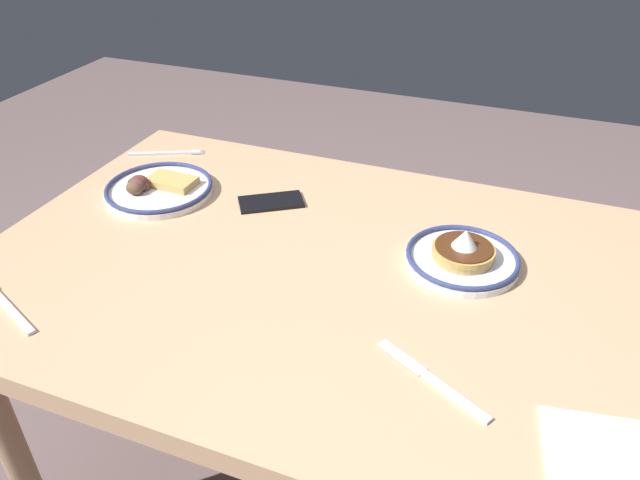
% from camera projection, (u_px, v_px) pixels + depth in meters
% --- Properties ---
extents(dining_table, '(1.32, 0.90, 0.75)m').
position_uv_depth(dining_table, '(317.00, 296.00, 1.22)').
color(dining_table, tan).
rests_on(dining_table, ground_plane).
extents(plate_near_main, '(0.22, 0.22, 0.08)m').
position_uv_depth(plate_near_main, '(463.00, 256.00, 1.17)').
color(plate_near_main, white).
rests_on(plate_near_main, dining_table).
extents(plate_center_pancakes, '(0.25, 0.25, 0.05)m').
position_uv_depth(plate_center_pancakes, '(158.00, 188.00, 1.40)').
color(plate_center_pancakes, white).
rests_on(plate_center_pancakes, dining_table).
extents(cell_phone, '(0.16, 0.14, 0.01)m').
position_uv_depth(cell_phone, '(271.00, 202.00, 1.37)').
color(cell_phone, black).
rests_on(cell_phone, dining_table).
extents(paper_napkin, '(0.17, 0.16, 0.00)m').
position_uv_depth(paper_napkin, '(601.00, 455.00, 0.81)').
color(paper_napkin, white).
rests_on(paper_napkin, dining_table).
extents(fork_near, '(0.18, 0.10, 0.01)m').
position_uv_depth(fork_near, '(166.00, 153.00, 1.59)').
color(fork_near, silver).
rests_on(fork_near, dining_table).
extents(fork_far, '(0.19, 0.09, 0.01)m').
position_uv_depth(fork_far, '(8.00, 307.00, 1.06)').
color(fork_far, silver).
rests_on(fork_far, dining_table).
extents(butter_knife, '(0.20, 0.12, 0.01)m').
position_uv_depth(butter_knife, '(432.00, 379.00, 0.92)').
color(butter_knife, silver).
rests_on(butter_knife, dining_table).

